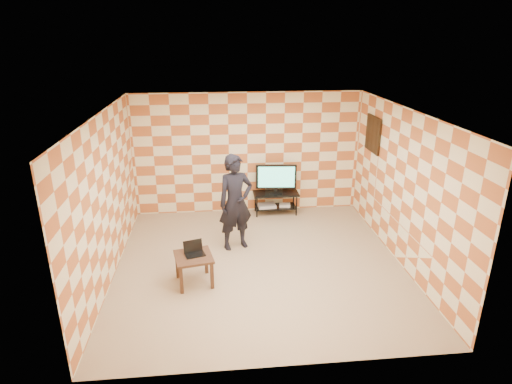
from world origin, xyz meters
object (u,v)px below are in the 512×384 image
(tv_stand, at_px, (276,198))
(person, at_px, (236,202))
(tv, at_px, (276,177))
(side_table, at_px, (194,261))

(tv_stand, xyz_separation_m, person, (-0.98, -1.53, 0.55))
(tv, relative_size, side_table, 1.31)
(tv_stand, height_order, side_table, same)
(tv, height_order, person, person)
(tv_stand, distance_m, person, 1.90)
(tv, xyz_separation_m, side_table, (-1.74, -2.73, -0.45))
(side_table, height_order, person, person)
(person, bearing_deg, tv_stand, 37.95)
(tv, xyz_separation_m, person, (-0.98, -1.53, 0.05))
(tv_stand, bearing_deg, side_table, -122.47)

